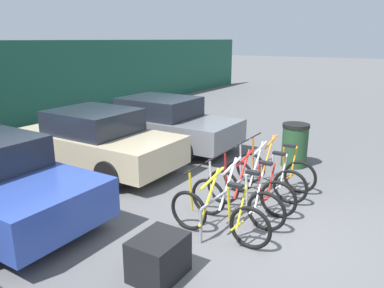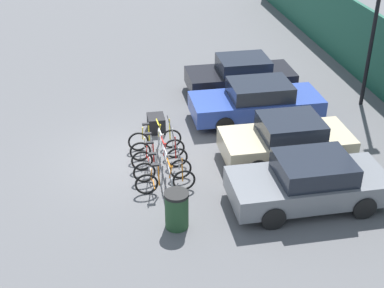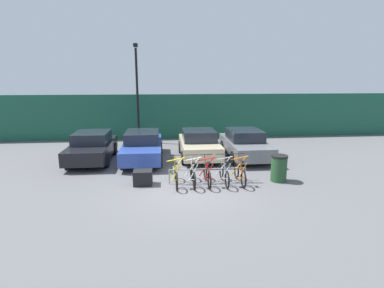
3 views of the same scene
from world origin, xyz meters
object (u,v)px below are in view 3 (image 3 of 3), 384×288
car_blue (143,146)px  trash_bin (279,168)px  bicycle_red (207,174)px  cargo_crate (143,178)px  bike_rack (208,171)px  bicycle_silver (224,174)px  car_grey (245,144)px  bicycle_white (193,175)px  bicycle_orange (240,173)px  car_black (92,147)px  lamp_post (137,89)px  bicycle_yellow (176,175)px  car_beige (199,144)px

car_blue → trash_bin: 6.56m
car_blue → trash_bin: (5.43, -3.68, -0.17)m
bicycle_red → cargo_crate: bicycle_red is taller
bike_rack → bicycle_silver: 0.63m
car_grey → bike_rack: bearing=-124.1°
bicycle_white → car_blue: (-2.08, 3.75, 0.31)m
bicycle_white → car_grey: car_grey is taller
bicycle_orange → car_black: bearing=151.4°
car_blue → cargo_crate: (0.22, -3.56, -0.42)m
bicycle_orange → lamp_post: bearing=121.4°
bicycle_white → bicycle_silver: (1.19, 0.00, 0.00)m
bicycle_silver → car_grey: 4.15m
car_grey → bicycle_white: bearing=-128.9°
bicycle_yellow → bicycle_red: size_ratio=1.00×
bicycle_yellow → trash_bin: size_ratio=1.66×
bike_rack → bicycle_red: (-0.04, -0.15, -0.10)m
bicycle_white → car_blue: car_blue is taller
car_black → trash_bin: size_ratio=3.98×
trash_bin → car_black: bearing=154.5°
bicycle_yellow → car_grey: size_ratio=0.40×
bicycle_orange → car_grey: car_grey is taller
bicycle_silver → car_black: 6.84m
bicycle_orange → car_grey: size_ratio=0.40×
bicycle_red → car_beige: (0.17, 3.89, 0.31)m
bicycle_red → lamp_post: size_ratio=0.29×
cargo_crate → bicycle_orange: bearing=-2.9°
car_blue → lamp_post: (-0.49, 4.22, 2.61)m
car_black → cargo_crate: 4.49m
car_black → lamp_post: size_ratio=0.69×
bike_rack → car_blue: size_ratio=0.66×
bicycle_orange → car_black: (-6.27, 3.82, 0.31)m
car_black → trash_bin: (7.82, -3.74, -0.17)m
bicycle_white → trash_bin: bicycle_white is taller
bicycle_orange → bike_rack: bearing=175.7°
bicycle_red → bicycle_silver: size_ratio=1.00×
bicycle_orange → bicycle_red: bearing=-177.3°
bicycle_red → cargo_crate: (-2.40, 0.19, -0.10)m
bicycle_red → trash_bin: bearing=3.9°
bicycle_yellow → cargo_crate: bearing=173.3°
bike_rack → car_blue: car_blue is taller
bicycle_white → lamp_post: lamp_post is taller
bicycle_silver → lamp_post: size_ratio=0.29×
car_blue → trash_bin: car_blue is taller
car_blue → lamp_post: 4.99m
car_blue → lamp_post: bearing=96.6°
cargo_crate → car_black: bearing=125.8°
bike_rack → bicycle_yellow: bearing=-173.0°
car_grey → lamp_post: lamp_post is taller
bicycle_yellow → car_black: bearing=137.2°
car_grey → lamp_post: (-5.57, 4.26, 2.61)m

